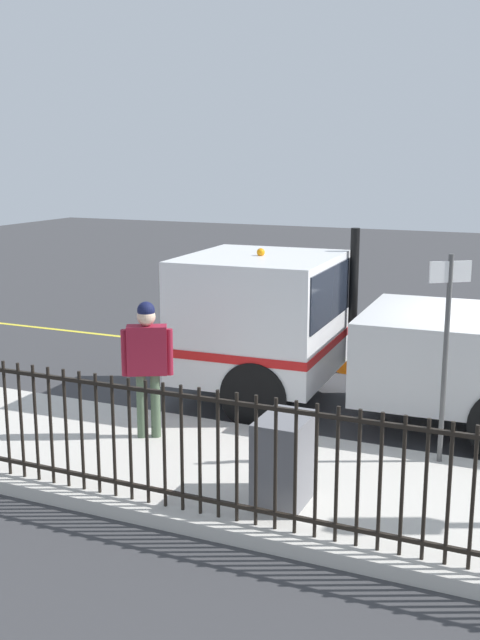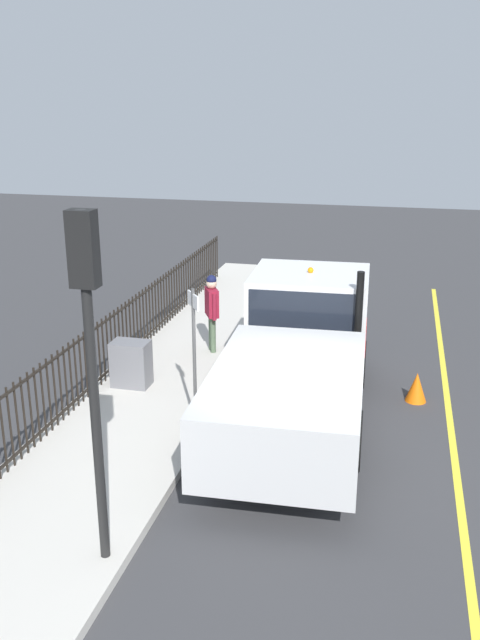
{
  "view_description": "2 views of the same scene",
  "coord_description": "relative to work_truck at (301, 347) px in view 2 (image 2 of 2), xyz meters",
  "views": [
    {
      "loc": [
        10.58,
        0.38,
        3.67
      ],
      "look_at": [
        1.78,
        -3.49,
        1.59
      ],
      "focal_mm": 42.37,
      "sensor_mm": 36.0,
      "label": 1
    },
    {
      "loc": [
        -1.28,
        9.5,
        5.61
      ],
      "look_at": [
        1.92,
        -3.96,
        1.07
      ],
      "focal_mm": 38.16,
      "sensor_mm": 36.0,
      "label": 2
    }
  ],
  "objects": [
    {
      "name": "utility_cabinet",
      "position": [
        3.36,
        0.03,
        -0.63
      ],
      "size": [
        0.74,
        0.49,
        0.92
      ],
      "primitive_type": "cube",
      "color": "slate",
      "rests_on": "sidewalk_slab"
    },
    {
      "name": "traffic_cone",
      "position": [
        -2.16,
        -0.85,
        -0.94
      ],
      "size": [
        0.41,
        0.41,
        0.58
      ],
      "primitive_type": "cone",
      "color": "orange",
      "rests_on": "ground"
    },
    {
      "name": "traffic_light_near",
      "position": [
        1.68,
        5.08,
        1.98
      ],
      "size": [
        0.3,
        0.21,
        4.34
      ],
      "rotation": [
        0.0,
        0.0,
        3.15
      ],
      "color": "black",
      "rests_on": "sidewalk_slab"
    },
    {
      "name": "street_sign",
      "position": [
        1.63,
        1.34,
        0.44
      ],
      "size": [
        0.32,
        0.42,
        2.46
      ],
      "color": "#4C4C4C",
      "rests_on": "sidewalk_slab"
    },
    {
      "name": "work_truck",
      "position": [
        0.0,
        0.0,
        0.0
      ],
      "size": [
        2.61,
        6.92,
        2.61
      ],
      "rotation": [
        0.0,
        0.0,
        3.18
      ],
      "color": "white",
      "rests_on": "ground"
    },
    {
      "name": "lane_marking",
      "position": [
        -2.76,
        2.17,
        -1.23
      ],
      "size": [
        0.12,
        23.0,
        0.01
      ],
      "primitive_type": "cube",
      "color": "yellow",
      "rests_on": "ground"
    },
    {
      "name": "worker_standing",
      "position": [
        2.32,
        -2.21,
        -0.0
      ],
      "size": [
        0.43,
        0.59,
        1.77
      ],
      "rotation": [
        0.0,
        0.0,
        2.05
      ],
      "color": "maroon",
      "rests_on": "sidewalk_slab"
    },
    {
      "name": "sidewalk_slab",
      "position": [
        2.8,
        2.17,
        -1.16
      ],
      "size": [
        2.77,
        25.55,
        0.15
      ],
      "primitive_type": "cube",
      "color": "beige",
      "rests_on": "ground"
    },
    {
      "name": "ground_plane",
      "position": [
        -0.34,
        2.17,
        -1.23
      ],
      "size": [
        56.21,
        56.21,
        0.0
      ],
      "primitive_type": "plane",
      "color": "#38383A",
      "rests_on": "ground"
    },
    {
      "name": "iron_fence",
      "position": [
        3.96,
        2.17,
        -0.41
      ],
      "size": [
        0.04,
        21.75,
        1.33
      ],
      "color": "black",
      "rests_on": "sidewalk_slab"
    }
  ]
}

